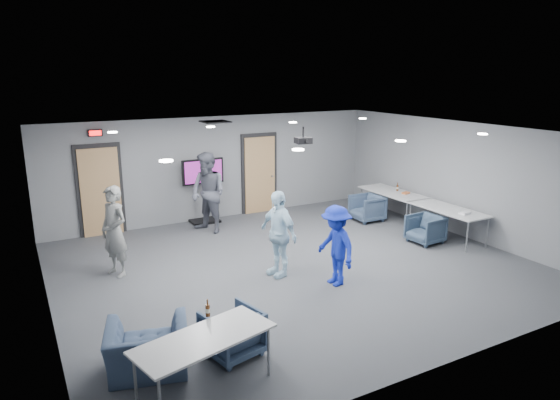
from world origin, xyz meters
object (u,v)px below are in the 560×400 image
person_a (114,231)px  chair_right_b (425,229)px  table_right_a (393,193)px  table_right_b (448,210)px  chair_right_a (367,208)px  bottle_right (397,188)px  projector (303,140)px  person_b (208,193)px  tv_stand (204,187)px  person_d (336,246)px  chair_front_b (148,349)px  bottle_front (208,310)px  person_c (278,233)px  chair_front_a (232,333)px  table_front_left (204,341)px

person_a → chair_right_b: size_ratio=2.47×
table_right_a → table_right_b: 1.90m
chair_right_a → bottle_right: bearing=84.5°
projector → person_b: bearing=132.6°
person_b → tv_stand: 0.86m
person_b → tv_stand: size_ratio=1.17×
person_d → table_right_b: size_ratio=0.79×
person_d → chair_right_b: (3.13, 0.91, -0.43)m
person_d → chair_right_a: 4.26m
chair_front_b → bottle_front: 0.92m
person_c → chair_front_a: person_c is taller
chair_right_b → chair_front_a: size_ratio=0.98×
chair_right_a → bottle_front: size_ratio=3.18×
chair_right_a → chair_front_b: 7.93m
chair_right_b → chair_right_a: bearing=178.1°
person_d → table_front_left: 3.73m
chair_front_b → chair_right_b: bearing=-147.9°
person_c → bottle_front: person_c is taller
person_b → chair_right_a: person_b is taller
chair_front_a → table_front_left: table_front_left is taller
table_right_b → bottle_front: size_ratio=8.04×
person_d → chair_right_a: bearing=133.7°
person_d → chair_front_a: person_d is taller
person_a → tv_stand: 3.67m
person_a → projector: size_ratio=4.89×
table_front_left → table_right_a: bearing=19.5°
chair_front_a → chair_right_a: bearing=-156.3°
person_c → chair_front_b: size_ratio=1.63×
person_a → table_right_b: 7.37m
person_c → chair_right_b: bearing=79.8°
person_a → tv_stand: bearing=106.4°
chair_right_b → projector: (-2.64, 1.07, 2.08)m
person_a → table_right_a: size_ratio=0.89×
table_right_a → table_front_left: bearing=123.7°
tv_stand → projector: size_ratio=4.66×
person_b → table_right_a: bearing=50.9°
person_a → bottle_front: (0.44, -3.78, -0.06)m
person_a → chair_right_a: person_a is taller
bottle_front → person_a: bearing=96.7°
chair_right_b → table_right_a: (0.65, 1.87, 0.37)m
chair_front_b → table_front_left: size_ratio=0.56×
table_right_b → table_front_left: size_ratio=1.04×
person_b → chair_front_a: (-1.69, -5.31, -0.65)m
table_right_b → chair_right_b: bearing=87.8°
person_a → chair_right_a: 6.54m
person_d → chair_front_b: 3.93m
bottle_front → person_c: bearing=45.0°
chair_front_b → table_right_b: size_ratio=0.54×
person_c → table_right_b: bearing=79.4°
table_right_a → person_a: bearing=93.1°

